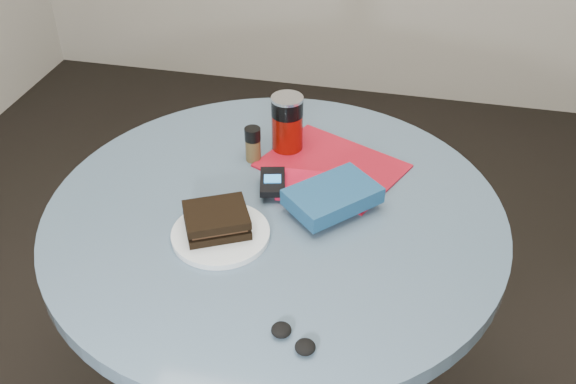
% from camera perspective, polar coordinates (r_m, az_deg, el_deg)
% --- Properties ---
extents(table, '(1.00, 1.00, 0.75)m').
position_cam_1_polar(table, '(1.50, -1.12, -6.36)').
color(table, black).
rests_on(table, ground).
extents(plate, '(0.23, 0.23, 0.01)m').
position_cam_1_polar(plate, '(1.33, -6.00, -3.74)').
color(plate, white).
rests_on(plate, table).
extents(sandwich, '(0.16, 0.15, 0.04)m').
position_cam_1_polar(sandwich, '(1.32, -6.37, -2.48)').
color(sandwich, black).
rests_on(sandwich, plate).
extents(soda_can, '(0.10, 0.10, 0.14)m').
position_cam_1_polar(soda_can, '(1.55, -0.07, 6.10)').
color(soda_can, '#720E05').
rests_on(soda_can, table).
extents(pepper_grinder, '(0.04, 0.04, 0.09)m').
position_cam_1_polar(pepper_grinder, '(1.53, -3.14, 4.29)').
color(pepper_grinder, '#4A3B1F').
rests_on(pepper_grinder, table).
extents(magazine, '(0.38, 0.34, 0.01)m').
position_cam_1_polar(magazine, '(1.53, 3.94, 2.34)').
color(magazine, maroon).
rests_on(magazine, table).
extents(red_book, '(0.17, 0.12, 0.01)m').
position_cam_1_polar(red_book, '(1.44, 2.36, 0.44)').
color(red_book, '#B60E2B').
rests_on(red_book, magazine).
extents(novel, '(0.22, 0.22, 0.04)m').
position_cam_1_polar(novel, '(1.37, 3.98, -0.37)').
color(novel, navy).
rests_on(novel, red_book).
extents(mp3_player, '(0.08, 0.11, 0.02)m').
position_cam_1_polar(mp3_player, '(1.43, -1.38, 0.91)').
color(mp3_player, black).
rests_on(mp3_player, red_book).
extents(headphones, '(0.10, 0.08, 0.02)m').
position_cam_1_polar(headphones, '(1.12, 0.45, -12.88)').
color(headphones, black).
rests_on(headphones, table).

